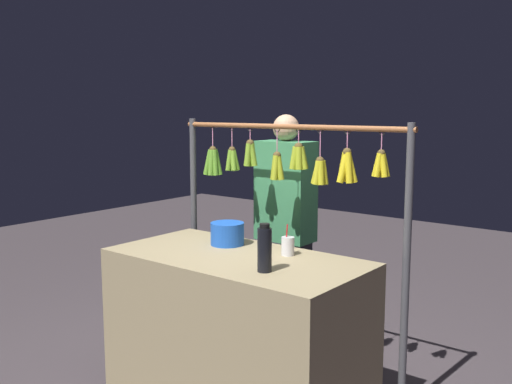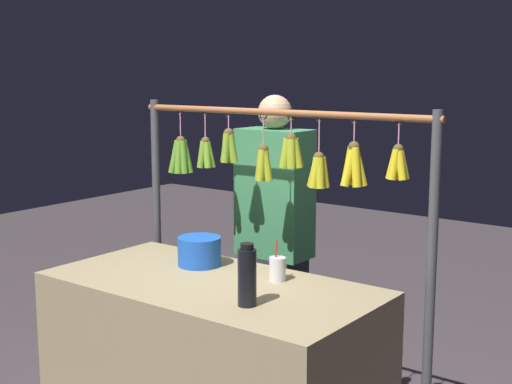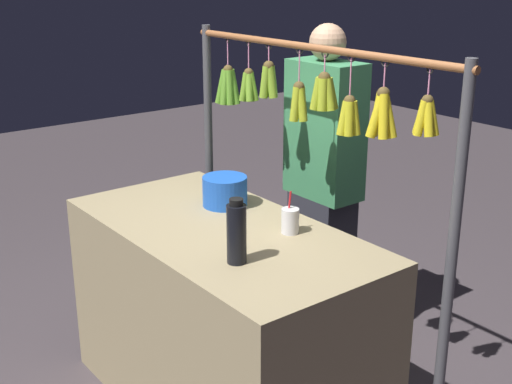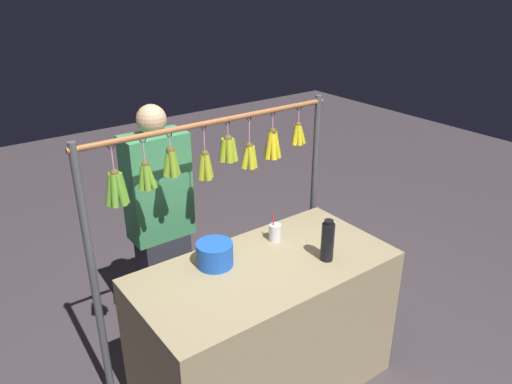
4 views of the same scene
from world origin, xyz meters
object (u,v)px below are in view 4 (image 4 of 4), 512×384
Objects in this scene: blue_bucket at (215,254)px; vendor_person at (161,231)px; water_bottle at (328,241)px; drink_cup at (275,232)px.

blue_bucket is 0.12× the size of vendor_person.
water_bottle is at bearing 120.04° from vendor_person.
vendor_person reaches higher than water_bottle.
water_bottle reaches higher than blue_bucket.
blue_bucket is 0.66m from vendor_person.
drink_cup is at bearing 126.53° from vendor_person.
vendor_person reaches higher than blue_bucket.
drink_cup is (0.10, -0.35, -0.07)m from water_bottle.
water_bottle reaches higher than drink_cup.
vendor_person is (0.02, -0.65, -0.13)m from blue_bucket.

